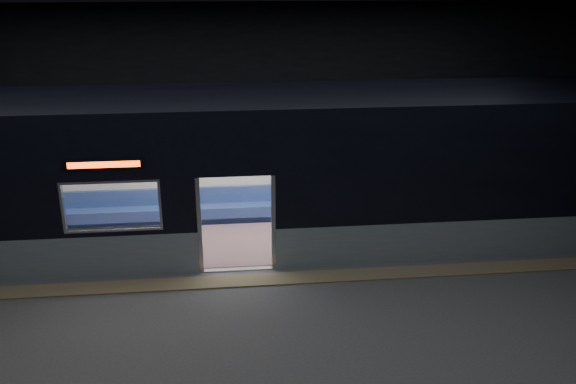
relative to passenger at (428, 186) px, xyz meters
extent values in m
cube|color=#47494C|center=(-4.80, -3.55, -0.77)|extent=(24.00, 14.00, 0.01)
cube|color=black|center=(-4.80, -3.55, 4.21)|extent=(24.00, 14.00, 0.04)
cube|color=black|center=(-4.80, 3.43, 1.73)|extent=(24.00, 0.04, 5.00)
cube|color=#8C7F59|center=(-4.80, -3.00, -0.75)|extent=(22.80, 0.50, 0.03)
cube|color=#8A9CA4|center=(0.05, -2.49, -0.32)|extent=(8.30, 0.12, 0.90)
cube|color=black|center=(0.05, -2.49, 1.28)|extent=(8.30, 0.12, 2.30)
cube|color=black|center=(-4.80, -2.49, 1.86)|extent=(1.40, 0.12, 1.15)
cube|color=#B7BABC|center=(-5.54, -2.49, 0.26)|extent=(0.08, 0.14, 2.05)
cube|color=#B7BABC|center=(-4.06, -2.49, 0.26)|extent=(0.08, 0.14, 2.05)
cube|color=black|center=(-7.25, -2.57, 1.62)|extent=(1.50, 0.04, 0.18)
cube|color=#FC3C08|center=(-7.25, -2.58, 1.62)|extent=(1.34, 0.03, 0.12)
cube|color=beige|center=(-4.80, 0.39, 0.83)|extent=(18.00, 0.12, 3.20)
cube|color=black|center=(-4.80, -1.05, 2.51)|extent=(18.00, 3.00, 0.15)
cube|color=#825F62|center=(-4.80, -1.05, -0.75)|extent=(17.76, 2.76, 0.04)
cube|color=beige|center=(-4.80, -1.05, 1.58)|extent=(17.76, 2.76, 0.10)
cube|color=navy|center=(-4.80, 0.07, -0.52)|extent=(11.00, 0.48, 0.41)
cube|color=navy|center=(-4.80, 0.26, -0.12)|extent=(11.00, 0.10, 0.40)
cube|color=#6F5154|center=(-8.10, -2.14, -0.52)|extent=(4.40, 0.48, 0.41)
cube|color=#6F5154|center=(-1.50, -2.14, -0.52)|extent=(4.40, 0.48, 0.41)
cylinder|color=silver|center=(-5.75, -2.18, 0.40)|extent=(0.04, 0.04, 2.26)
cylinder|color=silver|center=(-5.75, 0.08, 0.40)|extent=(0.04, 0.04, 2.26)
cylinder|color=silver|center=(-3.85, -2.18, 0.40)|extent=(0.04, 0.04, 2.26)
cylinder|color=silver|center=(-3.85, 0.08, 0.40)|extent=(0.04, 0.04, 2.26)
cylinder|color=silver|center=(-4.80, 0.03, 1.18)|extent=(11.00, 0.03, 0.03)
cube|color=black|center=(-0.10, -0.14, -0.24)|extent=(0.16, 0.43, 0.15)
cube|color=black|center=(0.10, -0.14, -0.24)|extent=(0.16, 0.43, 0.15)
cylinder|color=black|center=(-0.10, -0.33, -0.51)|extent=(0.10, 0.10, 0.43)
cylinder|color=black|center=(0.10, -0.33, -0.51)|extent=(0.10, 0.10, 0.43)
cube|color=#D4626F|center=(0.00, 0.04, -0.23)|extent=(0.37, 0.20, 0.18)
cylinder|color=#D4626F|center=(0.00, 0.07, 0.09)|extent=(0.35, 0.35, 0.48)
sphere|color=tan|center=(0.00, 0.05, 0.43)|extent=(0.19, 0.19, 0.19)
sphere|color=black|center=(0.00, 0.09, 0.47)|extent=(0.20, 0.20, 0.20)
cube|color=black|center=(0.04, -0.21, -0.11)|extent=(0.30, 0.27, 0.13)
cube|color=white|center=(-0.63, 0.31, 0.74)|extent=(1.10, 0.03, 0.72)
camera|label=1|loc=(-4.96, -13.76, 5.10)|focal=38.00mm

